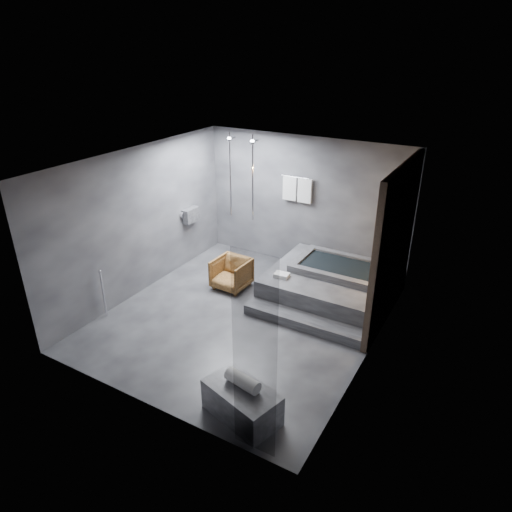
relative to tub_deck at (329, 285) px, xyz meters
The scene contains 7 objects.
room 2.02m from the tub_deck, 118.47° to the right, with size 5.00×5.04×2.82m.
tub_deck is the anchor object (origin of this frame).
tub_step 1.19m from the tub_deck, 90.00° to the right, with size 2.20×0.36×0.18m, color #303033.
concrete_bench 3.49m from the tub_deck, 87.18° to the right, with size 1.01×0.55×0.45m, color #39393B.
driftwood_chair 1.93m from the tub_deck, 160.70° to the right, with size 0.66×0.68×0.62m, color #4B2D12.
rolled_towel 3.46m from the tub_deck, 87.35° to the right, with size 0.18×0.18×0.49m, color white.
deck_towel 0.98m from the tub_deck, 141.43° to the right, with size 0.27×0.20×0.07m, color silver.
Camera 1 is at (3.65, -5.89, 4.49)m, focal length 32.00 mm.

